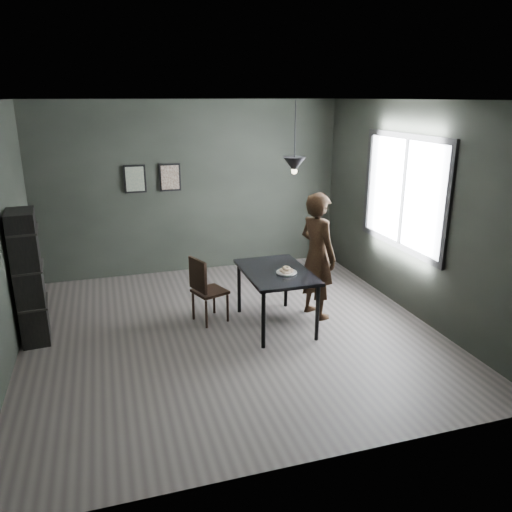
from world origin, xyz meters
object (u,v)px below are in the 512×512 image
object	(u,v)px
shelf_unit	(29,278)
white_plate	(286,273)
woman	(317,256)
wood_chair	(205,286)
pendant_lamp	(294,164)
cafe_table	(276,276)

from	to	relation	value
shelf_unit	white_plate	bearing A→B (deg)	-16.31
woman	shelf_unit	xyz separation A→B (m)	(-3.54, 0.33, -0.04)
white_plate	wood_chair	xyz separation A→B (m)	(-0.94, 0.50, -0.25)
white_plate	shelf_unit	size ratio (longest dim) A/B	0.14
shelf_unit	pendant_lamp	bearing A→B (deg)	-11.57
woman	pendant_lamp	distance (m)	1.26
pendant_lamp	cafe_table	bearing A→B (deg)	-158.20
cafe_table	pendant_lamp	bearing A→B (deg)	21.80
white_plate	wood_chair	distance (m)	1.09
cafe_table	pendant_lamp	xyz separation A→B (m)	(0.25, 0.10, 1.38)
white_plate	woman	distance (m)	0.61
cafe_table	woman	size ratio (longest dim) A/B	0.71
pendant_lamp	shelf_unit	bearing A→B (deg)	173.22
woman	pendant_lamp	xyz separation A→B (m)	(-0.37, -0.04, 1.21)
wood_chair	woman	bearing A→B (deg)	-28.75
cafe_table	woman	distance (m)	0.66
white_plate	shelf_unit	bearing A→B (deg)	168.49
cafe_table	wood_chair	distance (m)	0.94
shelf_unit	cafe_table	bearing A→B (deg)	-14.07
white_plate	pendant_lamp	xyz separation A→B (m)	(0.16, 0.24, 1.29)
wood_chair	pendant_lamp	bearing A→B (deg)	-33.65
woman	shelf_unit	bearing A→B (deg)	67.42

